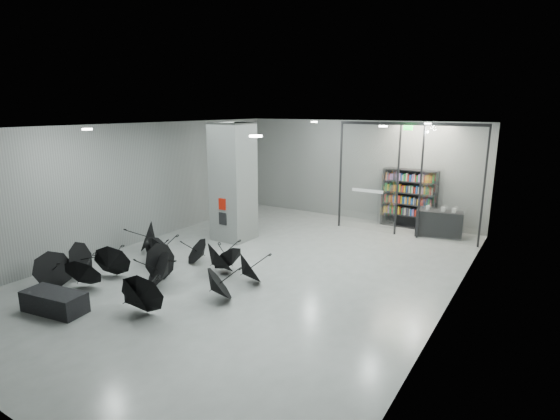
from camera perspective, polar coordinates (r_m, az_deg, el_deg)
The scene contains 10 objects.
room at distance 11.80m, azimuth -2.65°, elevation 5.24°, with size 14.00×14.02×4.01m.
column at distance 14.99m, azimuth -6.13°, elevation 3.62°, with size 1.20×1.20×4.00m, color slate.
fire_cabinet at distance 14.64m, azimuth -7.56°, elevation 0.76°, with size 0.28×0.04×0.38m, color #A50A07.
info_panel at distance 14.76m, azimuth -7.50°, elevation -1.13°, with size 0.30×0.03×0.42m, color black.
exit_sign at distance 15.52m, azimuth 16.39°, elevation 10.26°, with size 0.30×0.06×0.15m, color #0CE533.
glass_partition at distance 15.86m, azimuth 16.18°, elevation 4.36°, with size 5.06×0.08×4.00m.
bench at distance 11.20m, azimuth -27.38°, elevation -10.60°, with size 1.47×0.63×0.47m, color black.
bookshelf at distance 17.28m, azimuth 16.51°, elevation 1.44°, with size 2.03×0.41×2.23m, color black, non-canonical shape.
shop_counter at distance 16.49m, azimuth 20.05°, elevation -1.68°, with size 1.56×0.62×0.94m, color black.
umbrella_cluster at distance 12.11m, azimuth -16.05°, elevation -7.45°, with size 5.54×4.68×1.31m.
Camera 1 is at (6.67, -9.60, 4.47)m, focal length 27.99 mm.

